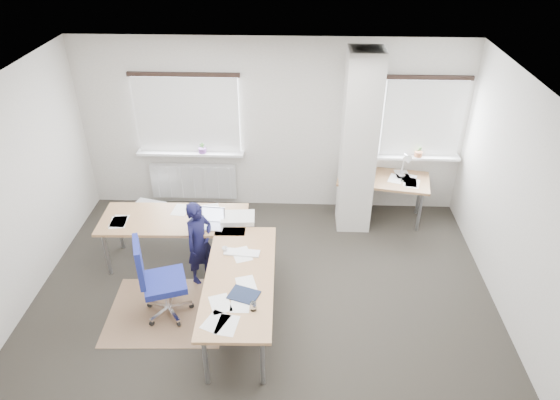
{
  "coord_description": "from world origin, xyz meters",
  "views": [
    {
      "loc": [
        0.41,
        -4.7,
        4.54
      ],
      "look_at": [
        0.19,
        0.9,
        1.06
      ],
      "focal_mm": 32.0,
      "sensor_mm": 36.0,
      "label": 1
    }
  ],
  "objects_px": {
    "desk_main": "(208,247)",
    "task_chair": "(163,294)",
    "person": "(199,243)",
    "desk_side": "(383,180)"
  },
  "relations": [
    {
      "from": "desk_main",
      "to": "desk_side",
      "type": "distance_m",
      "value": 3.07
    },
    {
      "from": "desk_main",
      "to": "task_chair",
      "type": "bearing_deg",
      "value": -138.07
    },
    {
      "from": "desk_main",
      "to": "person",
      "type": "relative_size",
      "value": 2.17
    },
    {
      "from": "person",
      "to": "desk_main",
      "type": "bearing_deg",
      "value": -110.2
    },
    {
      "from": "task_chair",
      "to": "desk_main",
      "type": "bearing_deg",
      "value": 24.4
    },
    {
      "from": "desk_main",
      "to": "person",
      "type": "distance_m",
      "value": 0.28
    },
    {
      "from": "desk_main",
      "to": "task_chair",
      "type": "xyz_separation_m",
      "value": [
        -0.51,
        -0.48,
        -0.38
      ]
    },
    {
      "from": "desk_side",
      "to": "task_chair",
      "type": "height_order",
      "value": "desk_side"
    },
    {
      "from": "task_chair",
      "to": "person",
      "type": "xyz_separation_m",
      "value": [
        0.35,
        0.7,
        0.28
      ]
    },
    {
      "from": "person",
      "to": "task_chair",
      "type": "bearing_deg",
      "value": -172.39
    }
  ]
}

